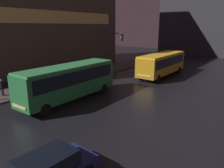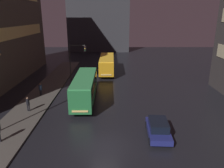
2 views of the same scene
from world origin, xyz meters
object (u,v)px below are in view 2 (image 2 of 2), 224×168
car_taxi (159,128)px  pedestrian_far (41,88)px  bus_near (85,86)px  traffic_light_main (76,56)px  pedestrian_mid (28,103)px  bus_far (107,63)px

car_taxi → pedestrian_far: pedestrian_far is taller
bus_near → traffic_light_main: 10.37m
bus_near → pedestrian_far: size_ratio=6.04×
pedestrian_mid → traffic_light_main: size_ratio=0.27×
pedestrian_mid → pedestrian_far: bearing=-12.2°
pedestrian_far → pedestrian_mid: bearing=-21.3°
bus_near → pedestrian_far: (-6.22, 1.89, -0.88)m
bus_far → car_taxi: 23.37m
pedestrian_mid → traffic_light_main: (3.40, 12.99, 2.99)m
car_taxi → traffic_light_main: traffic_light_main is taller
bus_near → pedestrian_mid: (-6.04, -3.18, -0.93)m
bus_far → pedestrian_far: bus_far is taller
pedestrian_mid → pedestrian_far: size_ratio=0.98×
pedestrian_mid → pedestrian_far: (-0.18, 5.07, 0.05)m
car_taxi → pedestrian_mid: size_ratio=2.72×
pedestrian_far → traffic_light_main: (3.58, 7.93, 2.95)m
bus_near → pedestrian_far: bearing=-17.6°
pedestrian_mid → pedestrian_far: 5.07m
bus_far → traffic_light_main: size_ratio=1.62×
car_taxi → pedestrian_mid: (-13.61, 5.07, 0.35)m
bus_far → pedestrian_far: (-8.65, -12.63, -0.75)m
bus_near → pedestrian_mid: bus_near is taller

